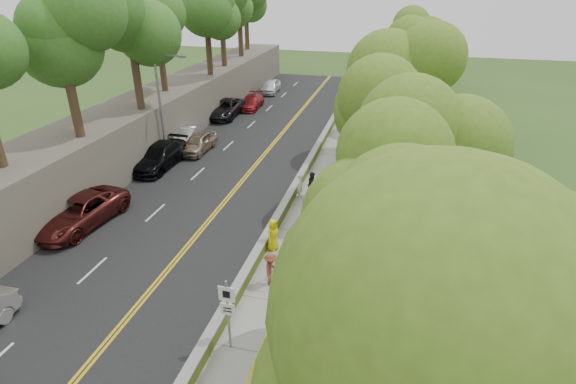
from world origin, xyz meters
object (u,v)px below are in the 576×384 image
object	(u,v)px
construction_barrel	(348,160)
car_2	(79,212)
concrete_block	(310,372)
person_far	(349,146)
streetlight	(162,101)
painter_0	(273,235)
signpost	(228,308)

from	to	relation	value
construction_barrel	car_2	size ratio (longest dim) A/B	0.15
concrete_block	construction_barrel	bearing A→B (deg)	93.75
construction_barrel	concrete_block	world-z (taller)	construction_barrel
construction_barrel	person_far	size ratio (longest dim) A/B	0.49
streetlight	painter_0	bearing A→B (deg)	-41.89
streetlight	person_far	size ratio (longest dim) A/B	4.35
signpost	person_far	xyz separation A→B (m)	(1.75, 20.89, -0.99)
car_2	painter_0	world-z (taller)	painter_0
signpost	car_2	distance (m)	13.39
streetlight	construction_barrel	xyz separation A→B (m)	(13.46, 2.08, -4.14)
construction_barrel	painter_0	world-z (taller)	painter_0
signpost	painter_0	size ratio (longest dim) A/B	1.79
concrete_block	painter_0	world-z (taller)	painter_0
concrete_block	painter_0	bearing A→B (deg)	114.69
concrete_block	car_2	size ratio (longest dim) A/B	0.20
construction_barrel	person_far	world-z (taller)	person_far
construction_barrel	painter_0	distance (m)	12.35
signpost	car_2	xyz separation A→B (m)	(-11.56, 6.67, -1.09)
car_2	construction_barrel	bearing A→B (deg)	48.44
signpost	person_far	distance (m)	20.99
person_far	painter_0	bearing A→B (deg)	83.26
streetlight	concrete_block	world-z (taller)	streetlight
construction_barrel	painter_0	bearing A→B (deg)	-100.50
construction_barrel	concrete_block	bearing A→B (deg)	-86.25
concrete_block	car_2	xyz separation A→B (m)	(-14.81, 7.43, 0.42)
concrete_block	car_2	world-z (taller)	car_2
streetlight	person_far	xyz separation A→B (m)	(13.26, 3.88, -3.67)
streetlight	car_2	world-z (taller)	streetlight
signpost	car_2	bearing A→B (deg)	150.02
concrete_block	person_far	xyz separation A→B (m)	(-1.50, 21.66, 0.52)
streetlight	person_far	bearing A→B (deg)	16.29
concrete_block	person_far	distance (m)	21.71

